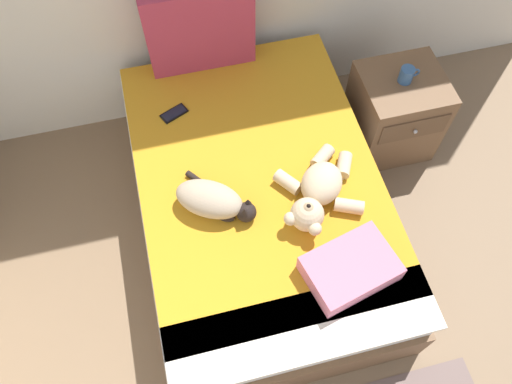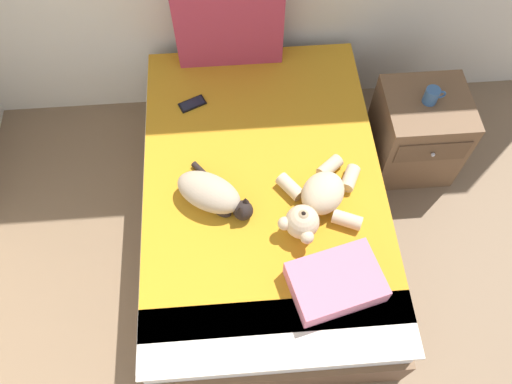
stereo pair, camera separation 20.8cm
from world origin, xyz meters
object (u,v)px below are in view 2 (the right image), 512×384
object	(u,v)px
teddy_bear	(317,202)
nightstand	(417,133)
cat	(212,194)
throw_pillow	(336,282)
bed	(263,203)
patterned_cushion	(229,23)
mug	(432,96)
cell_phone	(192,104)

from	to	relation	value
teddy_bear	nightstand	distance (m)	1.00
cat	throw_pillow	distance (m)	0.72
bed	throw_pillow	distance (m)	0.74
patterned_cushion	mug	distance (m)	1.19
bed	cell_phone	distance (m)	0.69
teddy_bear	cell_phone	distance (m)	0.94
cat	cell_phone	xyz separation A→B (m)	(-0.10, 0.63, -0.07)
nightstand	cat	bearing A→B (deg)	-157.10
bed	patterned_cushion	bearing A→B (deg)	98.02
cell_phone	mug	size ratio (longest dim) A/B	1.37
cat	bed	bearing A→B (deg)	24.22
bed	patterned_cushion	world-z (taller)	patterned_cushion
bed	nightstand	xyz separation A→B (m)	(0.97, 0.40, 0.02)
mug	bed	bearing A→B (deg)	-157.01
throw_pillow	mug	xyz separation A→B (m)	(0.69, 1.01, 0.02)
cat	cell_phone	distance (m)	0.64
bed	cat	bearing A→B (deg)	-155.78
throw_pillow	nightstand	bearing A→B (deg)	55.41
mug	throw_pillow	bearing A→B (deg)	-124.18
patterned_cushion	cat	distance (m)	1.01
teddy_bear	bed	bearing A→B (deg)	140.33
cat	cell_phone	world-z (taller)	cat
patterned_cushion	nightstand	distance (m)	1.29
cat	teddy_bear	world-z (taller)	teddy_bear
mug	cell_phone	bearing A→B (deg)	175.41
bed	teddy_bear	world-z (taller)	teddy_bear
teddy_bear	cell_phone	bearing A→B (deg)	129.94
bed	teddy_bear	size ratio (longest dim) A/B	3.74
bed	throw_pillow	size ratio (longest dim) A/B	4.78
teddy_bear	throw_pillow	distance (m)	0.41
cat	mug	xyz separation A→B (m)	(1.22, 0.53, 0.01)
bed	mug	xyz separation A→B (m)	(0.96, 0.41, 0.35)
throw_pillow	mug	size ratio (longest dim) A/B	3.33
teddy_bear	mug	xyz separation A→B (m)	(0.72, 0.61, 0.00)
bed	throw_pillow	world-z (taller)	throw_pillow
cat	nightstand	bearing A→B (deg)	22.90
bed	mug	distance (m)	1.10
cell_phone	patterned_cushion	bearing A→B (deg)	55.94
cat	mug	distance (m)	1.33
throw_pillow	nightstand	distance (m)	1.26
bed	cell_phone	size ratio (longest dim) A/B	11.62
throw_pillow	mug	bearing A→B (deg)	55.82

